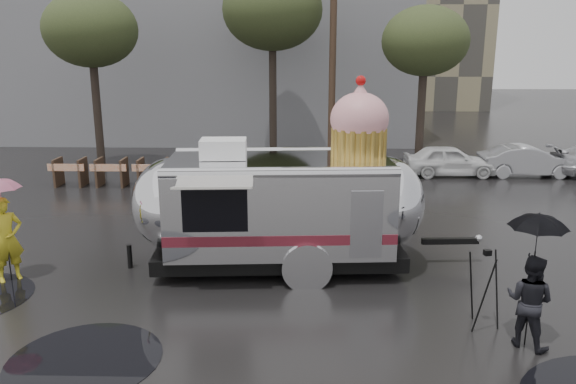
{
  "coord_description": "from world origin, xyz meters",
  "views": [
    {
      "loc": [
        1.29,
        -9.52,
        4.84
      ],
      "look_at": [
        0.98,
        2.49,
        1.74
      ],
      "focal_mm": 35.0,
      "sensor_mm": 36.0,
      "label": 1
    }
  ],
  "objects_px": {
    "airstream_trailer": "(284,201)",
    "tripod": "(485,282)",
    "person_right": "(529,301)",
    "person_left": "(6,239)"
  },
  "relations": [
    {
      "from": "airstream_trailer",
      "to": "tripod",
      "type": "distance_m",
      "value": 4.63
    },
    {
      "from": "person_right",
      "to": "tripod",
      "type": "relative_size",
      "value": 1.09
    },
    {
      "from": "airstream_trailer",
      "to": "person_left",
      "type": "bearing_deg",
      "value": -174.39
    },
    {
      "from": "airstream_trailer",
      "to": "tripod",
      "type": "xyz_separation_m",
      "value": [
        3.63,
        -2.8,
        -0.67
      ]
    },
    {
      "from": "person_left",
      "to": "person_right",
      "type": "distance_m",
      "value": 10.3
    },
    {
      "from": "airstream_trailer",
      "to": "tripod",
      "type": "bearing_deg",
      "value": -41.3
    },
    {
      "from": "person_right",
      "to": "airstream_trailer",
      "type": "bearing_deg",
      "value": 1.51
    },
    {
      "from": "person_left",
      "to": "tripod",
      "type": "distance_m",
      "value": 9.64
    },
    {
      "from": "person_left",
      "to": "tripod",
      "type": "bearing_deg",
      "value": -52.97
    },
    {
      "from": "airstream_trailer",
      "to": "person_right",
      "type": "distance_m",
      "value": 5.44
    }
  ]
}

